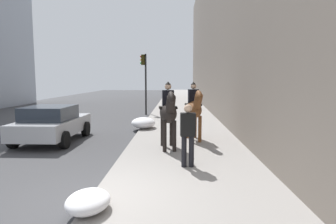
% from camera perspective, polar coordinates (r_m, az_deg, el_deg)
% --- Properties ---
extents(sidewalk_slab, '(120.00, 4.19, 0.12)m').
position_cam_1_polar(sidewalk_slab, '(6.29, 4.94, -16.42)').
color(sidewalk_slab, gray).
rests_on(sidewalk_slab, ground).
extents(mounted_horse_near, '(2.15, 0.74, 2.28)m').
position_cam_1_polar(mounted_horse_near, '(9.98, 0.08, 0.00)').
color(mounted_horse_near, black).
rests_on(mounted_horse_near, sidewalk_slab).
extents(mounted_horse_far, '(2.15, 0.76, 2.26)m').
position_cam_1_polar(mounted_horse_far, '(11.46, 4.98, 0.69)').
color(mounted_horse_far, brown).
rests_on(mounted_horse_far, sidewalk_slab).
extents(pedestrian_greeting, '(0.28, 0.41, 1.70)m').
position_cam_1_polar(pedestrian_greeting, '(8.00, 3.82, -3.70)').
color(pedestrian_greeting, black).
rests_on(pedestrian_greeting, sidewalk_slab).
extents(car_near_lane, '(3.89, 2.15, 1.44)m').
position_cam_1_polar(car_near_lane, '(12.62, -21.34, -2.02)').
color(car_near_lane, '#B7BABF').
rests_on(car_near_lane, ground).
extents(traffic_light_near_curb, '(0.20, 0.44, 4.19)m').
position_cam_1_polar(traffic_light_near_curb, '(20.68, -4.52, 7.16)').
color(traffic_light_near_curb, black).
rests_on(traffic_light_near_curb, ground).
extents(snow_pile_near, '(1.02, 0.79, 0.35)m').
position_cam_1_polar(snow_pile_near, '(5.78, -15.05, -16.19)').
color(snow_pile_near, white).
rests_on(snow_pile_near, sidewalk_slab).
extents(snow_pile_far, '(1.49, 1.14, 0.51)m').
position_cam_1_polar(snow_pile_far, '(14.46, -4.74, -2.07)').
color(snow_pile_far, white).
rests_on(snow_pile_far, sidewalk_slab).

